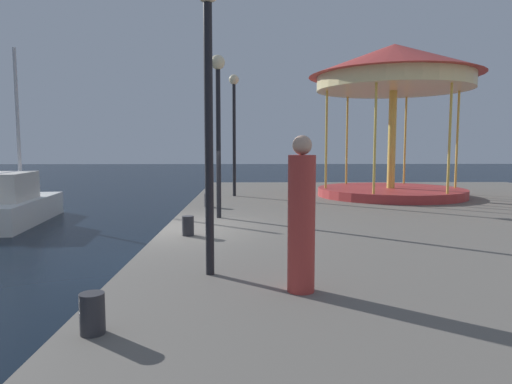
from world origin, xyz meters
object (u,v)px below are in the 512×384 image
at_px(carousel, 394,83).
at_px(person_by_the_water, 301,219).
at_px(sailboat_white, 11,205).
at_px(bollard_north, 188,226).
at_px(lamp_post_near_edge, 208,72).
at_px(bollard_south, 208,200).
at_px(bollard_center, 92,314).
at_px(lamp_post_mid_promenade, 218,107).
at_px(lamp_post_far_end, 234,114).

relative_size(carousel, person_by_the_water, 3.13).
relative_size(sailboat_white, bollard_north, 15.10).
xyz_separation_m(carousel, lamp_post_near_edge, (-5.76, -10.23, -1.26)).
height_order(carousel, lamp_post_near_edge, carousel).
height_order(carousel, person_by_the_water, carousel).
bearing_deg(bollard_south, bollard_center, -91.90).
bearing_deg(bollard_north, lamp_post_mid_promenade, 78.34).
height_order(bollard_south, person_by_the_water, person_by_the_water).
distance_m(carousel, bollard_center, 14.54).
bearing_deg(lamp_post_near_edge, lamp_post_mid_promenade, 92.21).
bearing_deg(person_by_the_water, bollard_center, -149.57).
bearing_deg(person_by_the_water, bollard_south, 102.86).
bearing_deg(sailboat_white, person_by_the_water, -48.88).
bearing_deg(sailboat_white, lamp_post_mid_promenade, -28.43).
xyz_separation_m(lamp_post_far_end, bollard_center, (-1.01, -12.47, -2.80)).
xyz_separation_m(lamp_post_mid_promenade, lamp_post_far_end, (0.24, 5.21, 0.20)).
distance_m(lamp_post_far_end, person_by_the_water, 11.45).
xyz_separation_m(lamp_post_mid_promenade, bollard_center, (-0.76, -7.26, -2.60)).
relative_size(bollard_south, person_by_the_water, 0.21).
xyz_separation_m(bollard_south, person_by_the_water, (1.85, -8.10, 0.71)).
height_order(bollard_center, person_by_the_water, person_by_the_water).
height_order(sailboat_white, lamp_post_near_edge, sailboat_white).
xyz_separation_m(sailboat_white, bollard_south, (6.82, -1.84, 0.34)).
bearing_deg(lamp_post_near_edge, bollard_north, 103.40).
bearing_deg(lamp_post_near_edge, person_by_the_water, -33.41).
relative_size(carousel, lamp_post_mid_promenade, 1.50).
distance_m(carousel, bollard_north, 10.53).
bearing_deg(lamp_post_mid_promenade, sailboat_white, 151.57).
bearing_deg(lamp_post_near_edge, lamp_post_far_end, 89.77).
bearing_deg(lamp_post_far_end, sailboat_white, -170.44).
relative_size(lamp_post_near_edge, bollard_north, 10.20).
distance_m(sailboat_white, person_by_the_water, 13.23).
bearing_deg(lamp_post_far_end, bollard_north, -95.48).
bearing_deg(carousel, lamp_post_mid_promenade, -139.89).
bearing_deg(bollard_north, carousel, 48.79).
bearing_deg(lamp_post_mid_promenade, carousel, 40.11).
bearing_deg(bollard_center, bollard_north, 86.74).
xyz_separation_m(lamp_post_near_edge, bollard_north, (-0.68, 2.87, -2.61)).
height_order(lamp_post_near_edge, lamp_post_mid_promenade, lamp_post_near_edge).
bearing_deg(bollard_south, carousel, 24.48).
height_order(lamp_post_near_edge, bollard_south, lamp_post_near_edge).
relative_size(carousel, bollard_south, 15.18).
bearing_deg(bollard_center, bollard_south, 88.10).
height_order(lamp_post_far_end, bollard_south, lamp_post_far_end).
height_order(lamp_post_near_edge, bollard_north, lamp_post_near_edge).
distance_m(lamp_post_mid_promenade, bollard_south, 3.37).
bearing_deg(bollard_center, person_by_the_water, 30.43).
bearing_deg(bollard_south, lamp_post_far_end, 77.39).
bearing_deg(sailboat_white, bollard_center, -59.83).
bearing_deg(bollard_south, person_by_the_water, -77.14).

